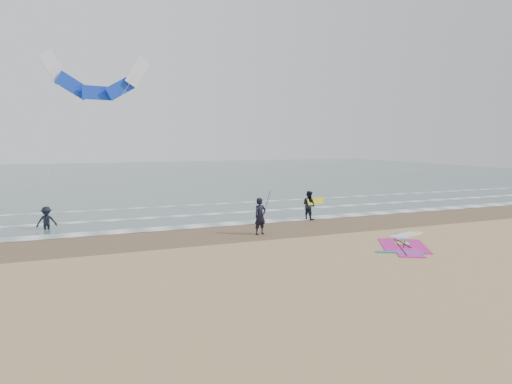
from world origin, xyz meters
name	(u,v)px	position (x,y,z in m)	size (l,w,h in m)	color
ground	(339,253)	(0.00, 0.00, 0.00)	(120.00, 120.00, 0.00)	tan
sea_water	(153,175)	(0.00, 48.00, 0.01)	(120.00, 80.00, 0.02)	#47605E
wet_sand_band	(280,228)	(0.00, 6.00, 0.00)	(120.00, 5.00, 0.01)	brown
foam_waterline	(251,216)	(0.00, 10.44, 0.03)	(120.00, 9.15, 0.02)	white
windsurf_rig	(405,243)	(3.90, 0.42, 0.03)	(4.78, 4.52, 0.11)	white
person_standing	(260,216)	(-1.67, 4.87, 0.95)	(0.69, 0.46, 1.90)	black
person_walking	(309,205)	(2.83, 7.91, 0.88)	(0.86, 0.67, 1.77)	black
person_wading	(46,215)	(-11.92, 10.30, 0.81)	(1.05, 0.60, 1.63)	black
held_pole	(266,207)	(-1.37, 4.87, 1.40)	(0.17, 0.86, 1.82)	black
carried_kiteboard	(316,201)	(3.23, 7.81, 1.12)	(1.30, 0.51, 0.39)	yellow
surf_kite	(97,81)	(-8.87, 13.77, 8.44)	(6.54, 3.82, 9.14)	white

